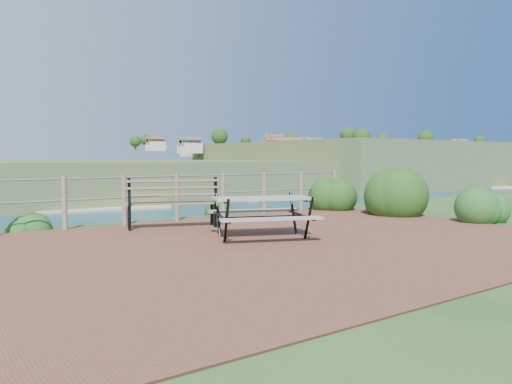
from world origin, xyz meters
TOP-DOWN VIEW (x-y plane):
  - ground at (0.00, 0.00)m, footprint 10.00×7.00m
  - safety_railing at (0.00, 3.35)m, footprint 9.40×0.10m
  - distant_bay at (173.07, 202.61)m, footprint 290.00×232.36m
  - picnic_table at (0.15, 0.46)m, footprint 1.75×1.32m
  - park_bench at (-0.54, 2.44)m, footprint 1.78×0.97m
  - shrub_right_front at (5.02, 1.70)m, footprint 1.36×1.36m
  - shrub_right_back at (5.27, -0.69)m, footprint 1.03×1.03m
  - shrub_right_edge at (4.46, 3.15)m, footprint 1.02×1.02m
  - shrub_lip_west at (-2.85, 3.80)m, footprint 0.74×0.74m
  - shrub_lip_east at (1.82, 4.23)m, footprint 0.79×0.79m

SIDE VIEW (x-z plane):
  - distant_bay at x=173.07m, z-range -13.52..10.48m
  - ground at x=0.00m, z-range -0.06..0.06m
  - shrub_right_front at x=5.02m, z-range -0.96..0.96m
  - shrub_right_back at x=5.27m, z-range -0.74..0.74m
  - shrub_right_edge at x=4.46m, z-range -0.73..0.73m
  - shrub_lip_west at x=-2.85m, z-range -0.23..0.23m
  - shrub_lip_east at x=1.82m, z-range -0.27..0.27m
  - picnic_table at x=0.15m, z-range 0.10..0.78m
  - safety_railing at x=0.00m, z-range 0.07..1.07m
  - park_bench at x=-0.54m, z-range 0.15..1.13m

